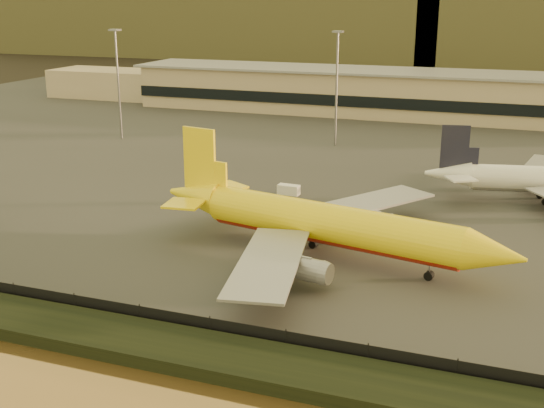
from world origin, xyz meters
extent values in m
plane|color=black|center=(0.00, 0.00, 0.00)|extent=(900.00, 900.00, 0.00)
cube|color=black|center=(0.00, -17.00, 0.70)|extent=(320.00, 7.00, 1.40)
cube|color=#2D2D2D|center=(0.00, 95.00, 0.10)|extent=(320.00, 220.00, 0.20)
cube|color=black|center=(0.00, -13.00, 1.30)|extent=(300.00, 0.05, 2.20)
cube|color=tan|center=(0.00, 125.00, 6.20)|extent=(160.00, 22.00, 12.00)
cube|color=black|center=(0.00, 113.80, 5.20)|extent=(160.00, 0.60, 3.00)
cube|color=gray|center=(0.00, 125.00, 12.50)|extent=(164.00, 24.00, 0.60)
cube|color=tan|center=(-95.00, 129.00, 4.70)|extent=(50.00, 18.00, 9.00)
cylinder|color=slate|center=(-60.00, 70.00, 12.70)|extent=(0.50, 0.50, 25.00)
cube|color=slate|center=(-60.00, 70.00, 25.40)|extent=(2.20, 2.20, 0.40)
cylinder|color=slate|center=(-10.00, 80.00, 12.70)|extent=(0.50, 0.50, 25.00)
cube|color=slate|center=(-10.00, 80.00, 25.40)|extent=(2.20, 2.20, 0.40)
cube|color=brown|center=(-140.00, 340.00, 27.50)|extent=(260.00, 160.00, 55.00)
cylinder|color=yellow|center=(7.53, 11.97, 5.01)|extent=(35.32, 11.96, 5.06)
cylinder|color=#A61B09|center=(7.53, 11.97, 4.12)|extent=(34.15, 10.68, 3.95)
cone|color=yellow|center=(28.02, 7.78, 5.01)|extent=(7.68, 6.32, 5.06)
cone|color=yellow|center=(-13.92, 16.35, 5.38)|extent=(9.59, 6.71, 5.06)
cube|color=yellow|center=(-12.96, 16.15, 10.95)|extent=(5.32, 1.47, 8.85)
cube|color=yellow|center=(-11.00, 20.91, 5.76)|extent=(6.60, 6.58, 0.30)
cube|color=yellow|center=(-13.02, 11.00, 5.76)|extent=(5.37, 5.32, 0.30)
cube|color=gray|center=(9.27, 25.36, 4.12)|extent=(17.77, 22.00, 0.30)
cylinder|color=gray|center=(10.99, 21.66, 2.73)|extent=(6.27, 3.89, 2.78)
cube|color=gray|center=(3.88, -1.04, 4.12)|extent=(10.67, 22.76, 0.30)
cylinder|color=gray|center=(6.92, 1.69, 2.73)|extent=(6.27, 3.89, 2.78)
cylinder|color=black|center=(20.63, 9.29, 0.76)|extent=(1.27, 1.09, 1.11)
cylinder|color=slate|center=(20.63, 9.29, 1.34)|extent=(0.19, 0.19, 2.28)
cylinder|color=black|center=(3.50, 10.47, 0.76)|extent=(1.27, 1.09, 1.11)
cylinder|color=slate|center=(3.50, 10.47, 1.34)|extent=(0.19, 0.19, 2.28)
cylinder|color=black|center=(4.41, 14.93, 0.76)|extent=(1.27, 1.09, 1.11)
cylinder|color=slate|center=(4.41, 14.93, 1.34)|extent=(0.19, 0.19, 2.28)
cone|color=white|center=(18.64, 45.37, 4.47)|extent=(8.20, 5.65, 4.16)
cube|color=black|center=(19.46, 45.55, 9.05)|extent=(4.55, 1.29, 7.29)
cube|color=white|center=(19.39, 49.80, 4.78)|extent=(4.55, 4.36, 0.25)
cube|color=white|center=(21.15, 41.65, 4.78)|extent=(5.59, 5.51, 0.25)
cube|color=gray|center=(33.74, 60.33, 3.43)|extent=(8.96, 19.46, 0.25)
cylinder|color=black|center=(33.52, 50.49, 0.66)|extent=(1.05, 0.91, 0.92)
cylinder|color=slate|center=(33.52, 50.49, 1.14)|extent=(0.22, 0.22, 1.87)
cube|color=yellow|center=(10.82, 26.16, 1.07)|extent=(3.97, 1.96, 1.74)
cube|color=white|center=(-7.07, 38.32, 1.04)|extent=(3.84, 1.94, 1.68)
camera|label=1|loc=(28.83, -68.50, 33.17)|focal=45.00mm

